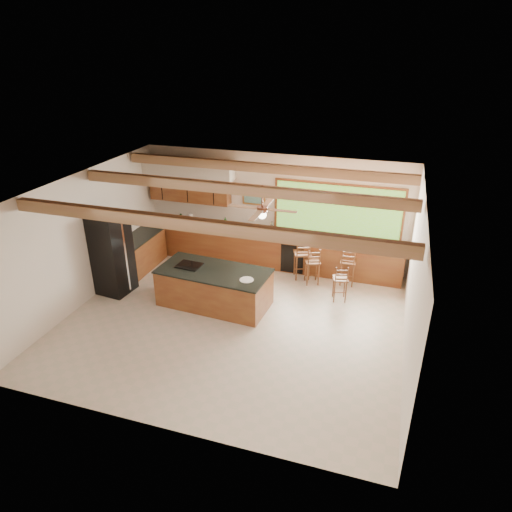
% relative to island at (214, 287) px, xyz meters
% --- Properties ---
extents(ground, '(7.20, 7.20, 0.00)m').
position_rel_island_xyz_m(ground, '(0.65, -0.53, -0.44)').
color(ground, beige).
rests_on(ground, ground).
extents(room_shell, '(7.27, 6.54, 3.02)m').
position_rel_island_xyz_m(room_shell, '(0.48, 0.12, 1.77)').
color(room_shell, silver).
rests_on(room_shell, ground).
extents(counter_run, '(7.12, 3.10, 1.23)m').
position_rel_island_xyz_m(counter_run, '(-0.17, 1.99, 0.02)').
color(counter_run, brown).
rests_on(counter_run, ground).
extents(island, '(2.62, 1.37, 0.90)m').
position_rel_island_xyz_m(island, '(0.00, 0.00, 0.00)').
color(island, brown).
rests_on(island, ground).
extents(refrigerator, '(0.85, 0.83, 2.00)m').
position_rel_island_xyz_m(refrigerator, '(-2.57, -0.13, 0.56)').
color(refrigerator, black).
rests_on(refrigerator, ground).
extents(bar_stool_a, '(0.47, 0.47, 0.99)m').
position_rel_island_xyz_m(bar_stool_a, '(1.95, 1.64, 0.15)').
color(bar_stool_a, brown).
rests_on(bar_stool_a, ground).
extents(bar_stool_b, '(0.54, 0.54, 1.15)m').
position_rel_island_xyz_m(bar_stool_b, '(1.64, 1.86, 0.24)').
color(bar_stool_b, brown).
rests_on(bar_stool_b, ground).
extents(bar_stool_c, '(0.38, 0.38, 1.04)m').
position_rel_island_xyz_m(bar_stool_c, '(2.82, 1.86, 0.17)').
color(bar_stool_c, brown).
rests_on(bar_stool_c, ground).
extents(bar_stool_d, '(0.41, 0.41, 0.93)m').
position_rel_island_xyz_m(bar_stool_d, '(2.74, 1.02, 0.11)').
color(bar_stool_d, brown).
rests_on(bar_stool_d, ground).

